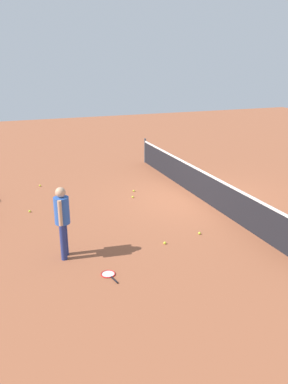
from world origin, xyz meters
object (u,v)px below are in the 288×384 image
object	(u,v)px
tennis_ball_stray_left	(133,197)
tennis_ball_midcourt	(200,233)
tennis_ball_near_player	(134,191)
tennis_ball_baseline	(30,211)
player_near_side	(62,217)
tennis_racket_near_player	(109,275)
tennis_ball_stray_right	(40,186)
tennis_ball_by_net	(165,243)

from	to	relation	value
tennis_ball_stray_left	tennis_ball_midcourt	bearing A→B (deg)	12.25
tennis_ball_near_player	tennis_ball_baseline	size ratio (longest dim) A/B	1.00
player_near_side	tennis_ball_baseline	xyz separation A→B (m)	(-3.15, -0.52, -0.98)
player_near_side	tennis_racket_near_player	xyz separation A→B (m)	(1.13, 0.72, -1.00)
tennis_ball_stray_right	tennis_racket_near_player	bearing A→B (deg)	5.64
player_near_side	tennis_ball_by_net	xyz separation A→B (m)	(0.23, 2.42, -0.98)
tennis_ball_by_net	tennis_ball_stray_left	distance (m)	3.49
tennis_ball_by_net	tennis_ball_midcourt	distance (m)	1.10
tennis_ball_near_player	tennis_ball_stray_right	xyz separation A→B (m)	(-1.76, -2.97, 0.00)
tennis_racket_near_player	tennis_ball_near_player	world-z (taller)	tennis_ball_near_player
tennis_ball_midcourt	tennis_ball_stray_right	bearing A→B (deg)	-148.50
player_near_side	tennis_ball_by_net	bearing A→B (deg)	84.58
tennis_racket_near_player	tennis_ball_stray_right	size ratio (longest dim) A/B	9.17
tennis_ball_by_net	tennis_ball_stray_right	world-z (taller)	same
tennis_ball_stray_right	tennis_ball_by_net	bearing A→B (deg)	22.12
tennis_ball_near_player	tennis_ball_stray_left	size ratio (longest dim) A/B	1.00
tennis_ball_by_net	tennis_ball_baseline	size ratio (longest dim) A/B	1.00
tennis_ball_stray_left	player_near_side	bearing A→B (deg)	-40.77
player_near_side	tennis_ball_midcourt	distance (m)	3.63
tennis_ball_near_player	tennis_ball_baseline	bearing A→B (deg)	-79.39
tennis_ball_near_player	tennis_ball_stray_left	distance (m)	0.62
tennis_racket_near_player	tennis_ball_near_player	distance (m)	5.45
tennis_racket_near_player	tennis_ball_near_player	size ratio (longest dim) A/B	9.17
tennis_ball_midcourt	tennis_ball_stray_right	xyz separation A→B (m)	(-5.61, -3.44, 0.00)
tennis_ball_near_player	tennis_ball_baseline	distance (m)	3.61
tennis_ball_baseline	tennis_ball_midcourt	bearing A→B (deg)	51.60
tennis_racket_near_player	tennis_ball_by_net	size ratio (longest dim) A/B	9.17
player_near_side	tennis_ball_near_player	distance (m)	4.97
player_near_side	tennis_ball_stray_left	xyz separation A→B (m)	(-3.24, 2.79, -0.98)
player_near_side	tennis_racket_near_player	bearing A→B (deg)	32.70
player_near_side	tennis_ball_by_net	size ratio (longest dim) A/B	25.76
tennis_ball_baseline	tennis_ball_stray_left	bearing A→B (deg)	91.56
tennis_racket_near_player	tennis_ball_stray_right	world-z (taller)	tennis_ball_stray_right
player_near_side	tennis_ball_near_player	xyz separation A→B (m)	(-3.81, 3.03, -0.98)
tennis_ball_stray_right	tennis_ball_baseline	bearing A→B (deg)	-13.40
player_near_side	tennis_ball_stray_right	bearing A→B (deg)	179.35
tennis_racket_near_player	tennis_ball_stray_right	xyz separation A→B (m)	(-6.70, -0.66, 0.02)
tennis_ball_baseline	tennis_ball_near_player	bearing A→B (deg)	100.61
tennis_ball_midcourt	tennis_ball_baseline	bearing A→B (deg)	-128.40
tennis_ball_near_player	tennis_ball_stray_right	world-z (taller)	same
tennis_ball_baseline	tennis_ball_stray_left	xyz separation A→B (m)	(-0.09, 3.31, 0.00)
tennis_ball_by_net	tennis_ball_baseline	bearing A→B (deg)	-138.98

